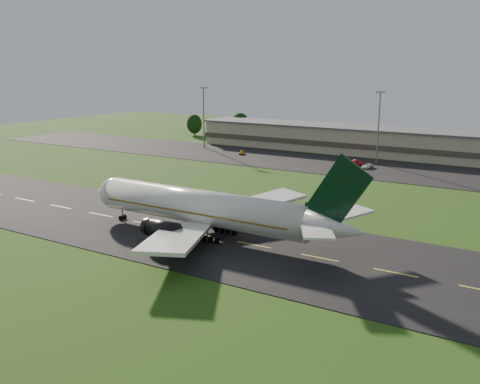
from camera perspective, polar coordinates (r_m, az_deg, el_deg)
The scene contains 10 objects.
ground at distance 88.98m, azimuth -4.68°, elevation -4.50°, with size 360.00×360.00×0.00m, color #1B4110.
taxiway at distance 88.96m, azimuth -4.68°, elevation -4.46°, with size 220.00×30.00×0.10m, color black.
apron at distance 151.38m, azimuth 11.61°, elevation 2.71°, with size 260.00×30.00×0.10m, color black.
airliner at distance 86.59m, azimuth -3.71°, elevation -1.77°, with size 51.22×42.18×15.57m.
terminal at distance 171.70m, azimuth 16.48°, elevation 5.00°, with size 145.00×16.00×8.40m.
light_mast_west at distance 182.38m, azimuth -3.90°, elevation 8.73°, with size 2.40×1.20×20.35m.
light_mast_centre at distance 155.63m, azimuth 14.59°, elevation 7.56°, with size 2.40×1.20×20.35m.
service_vehicle_a at distance 168.15m, azimuth 0.20°, elevation 4.25°, with size 1.44×3.58×1.22m, color #D2970C.
service_vehicle_b at distance 153.56m, azimuth 12.32°, elevation 3.10°, with size 1.42×4.08×1.35m, color #A70B11.
service_vehicle_c at distance 149.09m, azimuth 13.46°, elevation 2.71°, with size 1.98×4.30×1.20m, color silver.
Camera 1 is at (50.35, -68.18, 27.09)m, focal length 40.00 mm.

